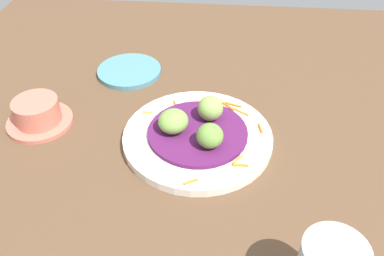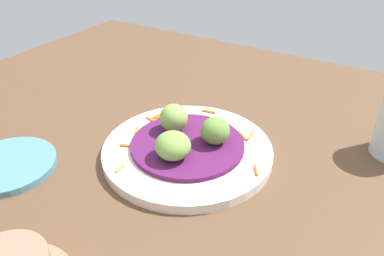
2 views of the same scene
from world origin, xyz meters
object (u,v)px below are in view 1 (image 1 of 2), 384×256
object	(u,v)px
guac_scoop_left	(173,121)
guac_scoop_center	(210,136)
side_plate_small	(129,71)
main_plate	(198,137)
guac_scoop_right	(210,108)
terracotta_bowl	(38,114)

from	to	relation	value
guac_scoop_left	guac_scoop_center	world-z (taller)	guac_scoop_center
guac_scoop_left	side_plate_small	xyz separation A→B (cm)	(-12.57, 21.15, -3.74)
main_plate	guac_scoop_right	xyz separation A→B (cm)	(1.94, 3.75, 3.78)
guac_scoop_left	guac_scoop_right	size ratio (longest dim) A/B	1.17
guac_scoop_left	terracotta_bowl	xyz separation A→B (cm)	(-25.50, 2.34, -2.05)
guac_scoop_left	terracotta_bowl	distance (cm)	25.68
main_plate	guac_scoop_left	xyz separation A→B (cm)	(-4.22, -0.19, 3.50)
guac_scoop_center	terracotta_bowl	bearing A→B (deg)	169.88
main_plate	guac_scoop_center	xyz separation A→B (cm)	(2.28, -3.56, 3.62)
guac_scoop_right	terracotta_bowl	world-z (taller)	guac_scoop_right
guac_scoop_center	guac_scoop_right	xyz separation A→B (cm)	(-0.33, 7.31, 0.16)
guac_scoop_center	side_plate_small	distance (cm)	31.29
main_plate	guac_scoop_left	size ratio (longest dim) A/B	4.93
main_plate	guac_scoop_right	distance (cm)	5.67
main_plate	guac_scoop_center	bearing A→B (deg)	-57.40
guac_scoop_right	terracotta_bowl	bearing A→B (deg)	-177.11
side_plate_small	guac_scoop_right	bearing A→B (deg)	-42.57
main_plate	terracotta_bowl	distance (cm)	29.83
terracotta_bowl	guac_scoop_right	bearing A→B (deg)	2.89
main_plate	guac_scoop_right	size ratio (longest dim) A/B	5.77
guac_scoop_left	guac_scoop_right	xyz separation A→B (cm)	(6.16, 3.94, 0.28)
guac_scoop_right	terracotta_bowl	xyz separation A→B (cm)	(-31.66, -1.60, -2.33)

